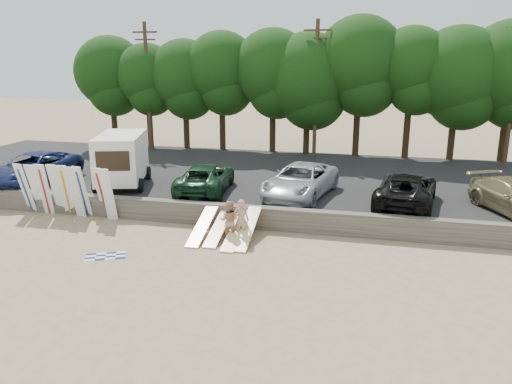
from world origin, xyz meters
TOP-DOWN VIEW (x-y plane):
  - ground at (0.00, 0.00)m, footprint 120.00×120.00m
  - seawall at (0.00, 3.00)m, footprint 44.00×0.50m
  - parking_lot at (0.00, 10.50)m, footprint 44.00×14.50m
  - treeline at (1.70, 17.54)m, footprint 33.67×6.30m
  - utility_poles at (2.00, 16.00)m, footprint 25.80×0.26m
  - box_trailer at (-7.00, 6.06)m, footprint 3.43×4.77m
  - car_0 at (-12.02, 5.52)m, footprint 3.10×6.00m
  - car_1 at (-2.31, 5.96)m, footprint 2.99×5.43m
  - car_2 at (2.52, 6.22)m, footprint 3.65×6.01m
  - car_3 at (7.53, 5.89)m, footprint 3.26×5.74m
  - surfboard_upright_0 at (-10.27, 2.50)m, footprint 0.60×0.78m
  - surfboard_upright_1 at (-9.75, 2.60)m, footprint 0.54×0.83m
  - surfboard_upright_2 at (-9.21, 2.49)m, footprint 0.54×0.63m
  - surfboard_upright_3 at (-8.61, 2.59)m, footprint 0.53×0.64m
  - surfboard_upright_4 at (-8.10, 2.56)m, footprint 0.57×0.68m
  - surfboard_upright_5 at (-7.50, 2.39)m, footprint 0.58×0.73m
  - surfboard_upright_6 at (-7.21, 2.54)m, footprint 0.59×0.71m
  - surfboard_upright_7 at (-6.25, 2.65)m, footprint 0.55×0.79m
  - surfboard_upright_8 at (-5.78, 2.37)m, footprint 0.51×0.64m
  - surfboard_low_0 at (-0.90, 1.42)m, footprint 0.56×2.88m
  - surfboard_low_1 at (-0.21, 1.56)m, footprint 0.56×2.91m
  - surfboard_low_2 at (0.61, 1.31)m, footprint 0.56×2.91m
  - surfboard_low_3 at (1.07, 1.41)m, footprint 0.56×2.85m
  - beachgoer_a at (0.82, 1.36)m, footprint 0.69×0.49m
  - beachgoer_b at (0.31, 1.30)m, footprint 0.86×0.69m
  - cooler at (-0.01, 2.40)m, footprint 0.41×0.33m
  - gear_bag at (-0.01, 2.09)m, footprint 0.36×0.33m
  - beach_towel at (-3.81, -1.52)m, footprint 1.98×1.98m

SIDE VIEW (x-z plane):
  - ground at x=0.00m, z-range 0.00..0.00m
  - beach_towel at x=-3.81m, z-range 0.01..0.01m
  - gear_bag at x=-0.01m, z-range 0.00..0.22m
  - cooler at x=-0.01m, z-range 0.00..0.32m
  - parking_lot at x=0.00m, z-range 0.00..0.70m
  - surfboard_low_2 at x=0.61m, z-range 0.00..0.87m
  - surfboard_low_1 at x=-0.21m, z-range 0.00..0.88m
  - surfboard_low_0 at x=-0.90m, z-range 0.00..0.99m
  - seawall at x=0.00m, z-range 0.00..1.00m
  - surfboard_low_3 at x=1.07m, z-range 0.00..1.07m
  - beachgoer_b at x=0.31m, z-range 0.00..1.70m
  - beachgoer_a at x=0.82m, z-range 0.00..1.78m
  - surfboard_upright_1 at x=-9.75m, z-range 0.00..2.51m
  - surfboard_upright_7 at x=-6.25m, z-range 0.00..2.52m
  - surfboard_upright_0 at x=-10.27m, z-range 0.00..2.53m
  - surfboard_upright_5 at x=-7.50m, z-range 0.00..2.54m
  - surfboard_upright_6 at x=-7.21m, z-range 0.00..2.55m
  - surfboard_upright_8 at x=-5.78m, z-range 0.00..2.55m
  - surfboard_upright_4 at x=-8.10m, z-range 0.00..2.55m
  - surfboard_upright_3 at x=-8.61m, z-range 0.00..2.55m
  - surfboard_upright_2 at x=-9.21m, z-range 0.00..2.56m
  - car_1 at x=-2.31m, z-range 0.70..2.14m
  - car_3 at x=7.53m, z-range 0.70..2.21m
  - car_2 at x=2.52m, z-range 0.70..2.26m
  - car_0 at x=-12.02m, z-range 0.70..2.32m
  - box_trailer at x=-7.00m, z-range 0.87..3.62m
  - utility_poles at x=2.00m, z-range 0.93..9.93m
  - treeline at x=1.70m, z-range 1.71..11.10m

